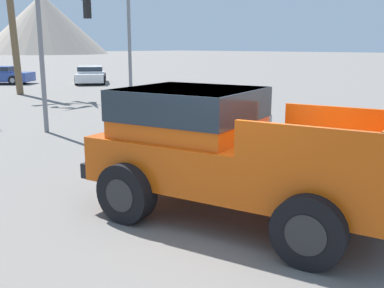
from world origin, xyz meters
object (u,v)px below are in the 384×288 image
Objects in this scene: orange_pickup_truck at (223,146)px; traffic_light_crosswalk at (109,24)px; red_convertible_car at (287,148)px; parked_car_white at (91,74)px.

orange_pickup_truck is 0.98× the size of traffic_light_crosswalk.
red_convertible_car is 23.73m from parked_car_white.
red_convertible_car is at bearing 158.53° from traffic_light_crosswalk.
orange_pickup_truck is at bearing -82.65° from parked_car_white.
traffic_light_crosswalk is (5.21, 13.25, 3.19)m from red_convertible_car.
traffic_light_crosswalk reaches higher than orange_pickup_truck.
red_convertible_car is 0.95× the size of traffic_light_crosswalk.
traffic_light_crosswalk reaches higher than parked_car_white.
orange_pickup_truck reaches higher than red_convertible_car.
orange_pickup_truck is 25.85m from parked_car_white.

